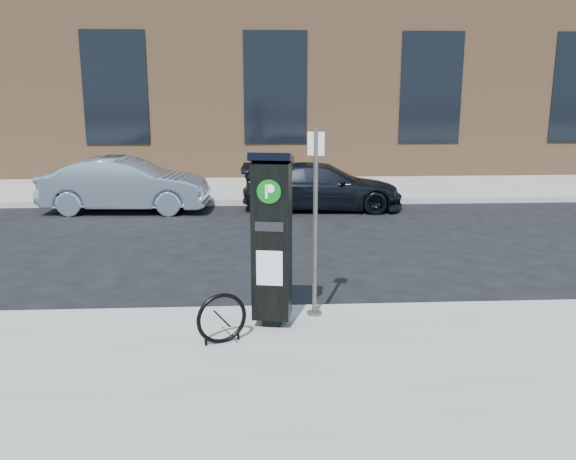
{
  "coord_description": "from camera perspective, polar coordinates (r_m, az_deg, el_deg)",
  "views": [
    {
      "loc": [
        -0.69,
        -7.78,
        3.06
      ],
      "look_at": [
        -0.23,
        0.5,
        1.1
      ],
      "focal_mm": 38.0,
      "sensor_mm": 36.0,
      "label": 1
    }
  ],
  "objects": [
    {
      "name": "building",
      "position": [
        24.8,
        -1.64,
        15.83
      ],
      "size": [
        28.0,
        10.05,
        8.25
      ],
      "color": "brown",
      "rests_on": "ground"
    },
    {
      "name": "sign_pole",
      "position": [
        7.71,
        2.56,
        0.48
      ],
      "size": [
        0.21,
        0.19,
        2.41
      ],
      "rotation": [
        0.0,
        0.0,
        -0.3
      ],
      "color": "#5F5854",
      "rests_on": "sidewalk_near"
    },
    {
      "name": "ground",
      "position": [
        8.38,
        1.79,
        -8.08
      ],
      "size": [
        120.0,
        120.0,
        0.0
      ],
      "primitive_type": "plane",
      "color": "black",
      "rests_on": "ground"
    },
    {
      "name": "bike_rack",
      "position": [
        7.13,
        -6.22,
        -8.25
      ],
      "size": [
        0.58,
        0.28,
        0.61
      ],
      "rotation": [
        0.0,
        0.0,
        0.39
      ],
      "color": "black",
      "rests_on": "sidewalk_near"
    },
    {
      "name": "parking_kiosk",
      "position": [
        7.39,
        -1.53,
        -0.76
      ],
      "size": [
        0.57,
        0.52,
        2.17
      ],
      "rotation": [
        0.0,
        0.0,
        -0.18
      ],
      "color": "black",
      "rests_on": "sidewalk_near"
    },
    {
      "name": "curb_near",
      "position": [
        8.34,
        1.81,
        -7.65
      ],
      "size": [
        60.0,
        0.12,
        0.16
      ],
      "primitive_type": "cube",
      "color": "#9E9B93",
      "rests_on": "ground"
    },
    {
      "name": "car_silver",
      "position": [
        15.69,
        -14.96,
        4.11
      ],
      "size": [
        4.13,
        1.61,
        1.34
      ],
      "primitive_type": "imported",
      "rotation": [
        0.0,
        0.0,
        1.52
      ],
      "color": "#8798AC",
      "rests_on": "ground"
    },
    {
      "name": "sidewalk_far",
      "position": [
        21.99,
        -1.35,
        5.52
      ],
      "size": [
        60.0,
        12.0,
        0.15
      ],
      "primitive_type": "cube",
      "color": "gray",
      "rests_on": "ground"
    },
    {
      "name": "car_dark",
      "position": [
        15.47,
        3.2,
        4.09
      ],
      "size": [
        4.1,
        1.84,
        1.17
      ],
      "primitive_type": "imported",
      "rotation": [
        0.0,
        0.0,
        1.52
      ],
      "color": "black",
      "rests_on": "ground"
    },
    {
      "name": "curb_far",
      "position": [
        16.09,
        -0.66,
        2.63
      ],
      "size": [
        60.0,
        0.12,
        0.16
      ],
      "primitive_type": "cube",
      "color": "#9E9B93",
      "rests_on": "ground"
    }
  ]
}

